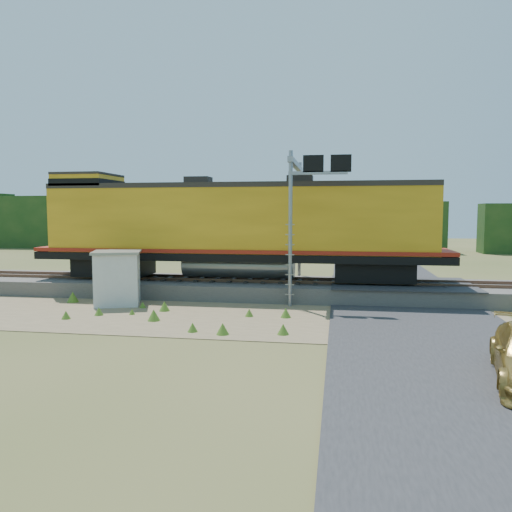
# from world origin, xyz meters

# --- Properties ---
(ground) EXTENTS (140.00, 140.00, 0.00)m
(ground) POSITION_xyz_m (0.00, 0.00, 0.00)
(ground) COLOR #475123
(ground) RESTS_ON ground
(ballast) EXTENTS (70.00, 5.00, 0.80)m
(ballast) POSITION_xyz_m (0.00, 6.00, 0.40)
(ballast) COLOR slate
(ballast) RESTS_ON ground
(rails) EXTENTS (70.00, 1.54, 0.16)m
(rails) POSITION_xyz_m (0.00, 6.00, 0.88)
(rails) COLOR brown
(rails) RESTS_ON ballast
(dirt_shoulder) EXTENTS (26.00, 8.00, 0.03)m
(dirt_shoulder) POSITION_xyz_m (-2.00, 0.50, 0.01)
(dirt_shoulder) COLOR #8C7754
(dirt_shoulder) RESTS_ON ground
(road) EXTENTS (7.00, 66.00, 0.86)m
(road) POSITION_xyz_m (7.00, 0.74, 0.09)
(road) COLOR #38383A
(road) RESTS_ON ground
(tree_line_north) EXTENTS (130.00, 3.00, 6.50)m
(tree_line_north) POSITION_xyz_m (0.00, 38.00, 3.07)
(tree_line_north) COLOR #183B15
(tree_line_north) RESTS_ON ground
(weed_clumps) EXTENTS (15.00, 6.20, 0.56)m
(weed_clumps) POSITION_xyz_m (-3.50, 0.10, 0.00)
(weed_clumps) COLOR #466F1F
(weed_clumps) RESTS_ON ground
(locomotive) EXTENTS (21.83, 3.33, 5.63)m
(locomotive) POSITION_xyz_m (-1.79, 6.00, 3.74)
(locomotive) COLOR black
(locomotive) RESTS_ON rails
(shed) EXTENTS (2.80, 2.80, 2.61)m
(shed) POSITION_xyz_m (-6.66, 2.27, 1.32)
(shed) COLOR silver
(shed) RESTS_ON ground
(signal_gantry) EXTENTS (2.90, 6.20, 7.31)m
(signal_gantry) POSITION_xyz_m (1.95, 5.33, 5.47)
(signal_gantry) COLOR gray
(signal_gantry) RESTS_ON ground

